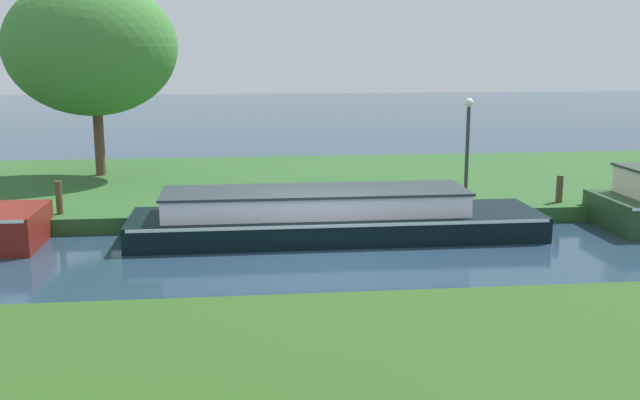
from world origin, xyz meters
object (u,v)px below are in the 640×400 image
at_px(willow_tree_left, 91,47).
at_px(lamp_post, 468,135).
at_px(mooring_post_near, 559,189).
at_px(mooring_post_far, 59,198).
at_px(black_barge, 330,216).

xyz_separation_m(willow_tree_left, lamp_post, (10.48, -4.58, -2.30)).
relative_size(mooring_post_near, mooring_post_far, 0.87).
xyz_separation_m(willow_tree_left, mooring_post_far, (0.03, -5.31, -3.61)).
bearing_deg(lamp_post, mooring_post_far, -176.05).
relative_size(lamp_post, mooring_post_near, 3.78).
distance_m(black_barge, lamp_post, 4.79).
xyz_separation_m(willow_tree_left, mooring_post_near, (12.79, -5.31, -3.66)).
bearing_deg(mooring_post_far, willow_tree_left, 90.33).
bearing_deg(lamp_post, black_barge, -151.33).
distance_m(willow_tree_left, mooring_post_far, 6.42).
bearing_deg(black_barge, mooring_post_far, 167.45).
bearing_deg(black_barge, mooring_post_near, 12.96).
distance_m(black_barge, mooring_post_far, 6.65).
height_order(black_barge, mooring_post_far, mooring_post_far).
relative_size(black_barge, willow_tree_left, 1.57).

